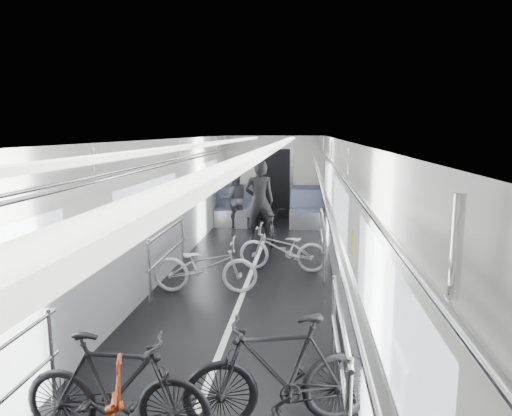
{
  "coord_description": "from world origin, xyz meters",
  "views": [
    {
      "loc": [
        0.95,
        -6.86,
        2.54
      ],
      "look_at": [
        0.0,
        1.85,
        1.06
      ],
      "focal_mm": 32.0,
      "sensor_mm": 36.0,
      "label": 1
    }
  ],
  "objects_px": {
    "person_seated": "(234,199)",
    "bike_right_near": "(280,372)",
    "bike_right_mid": "(283,248)",
    "bike_left_mid": "(116,389)",
    "bike_left_far": "(205,266)",
    "bike_aisle": "(271,224)",
    "person_standing": "(259,201)"
  },
  "relations": [
    {
      "from": "person_seated",
      "to": "bike_right_near",
      "type": "bearing_deg",
      "value": 82.25
    },
    {
      "from": "bike_right_near",
      "to": "bike_aisle",
      "type": "bearing_deg",
      "value": 171.11
    },
    {
      "from": "bike_aisle",
      "to": "bike_right_mid",
      "type": "bearing_deg",
      "value": -87.57
    },
    {
      "from": "bike_left_far",
      "to": "bike_aisle",
      "type": "distance_m",
      "value": 3.48
    },
    {
      "from": "bike_left_far",
      "to": "bike_right_mid",
      "type": "distance_m",
      "value": 1.71
    },
    {
      "from": "bike_right_mid",
      "to": "bike_right_near",
      "type": "bearing_deg",
      "value": 8.35
    },
    {
      "from": "bike_left_mid",
      "to": "bike_right_near",
      "type": "height_order",
      "value": "bike_right_near"
    },
    {
      "from": "bike_left_far",
      "to": "person_seated",
      "type": "bearing_deg",
      "value": 0.15
    },
    {
      "from": "bike_left_far",
      "to": "bike_aisle",
      "type": "relative_size",
      "value": 0.99
    },
    {
      "from": "bike_right_mid",
      "to": "bike_aisle",
      "type": "distance_m",
      "value": 2.16
    },
    {
      "from": "person_seated",
      "to": "bike_left_mid",
      "type": "bearing_deg",
      "value": 73.14
    },
    {
      "from": "bike_left_mid",
      "to": "bike_aisle",
      "type": "relative_size",
      "value": 0.95
    },
    {
      "from": "bike_right_mid",
      "to": "person_seated",
      "type": "bearing_deg",
      "value": -152.71
    },
    {
      "from": "person_standing",
      "to": "person_seated",
      "type": "bearing_deg",
      "value": -73.56
    },
    {
      "from": "bike_left_far",
      "to": "bike_aisle",
      "type": "xyz_separation_m",
      "value": [
        0.78,
        3.39,
        0.0
      ]
    },
    {
      "from": "bike_left_far",
      "to": "person_seated",
      "type": "height_order",
      "value": "person_seated"
    },
    {
      "from": "bike_left_far",
      "to": "bike_right_mid",
      "type": "relative_size",
      "value": 1.02
    },
    {
      "from": "bike_left_mid",
      "to": "bike_left_far",
      "type": "xyz_separation_m",
      "value": [
        -0.06,
        3.57,
        -0.04
      ]
    },
    {
      "from": "bike_left_far",
      "to": "bike_right_mid",
      "type": "bearing_deg",
      "value": -46.04
    },
    {
      "from": "bike_left_far",
      "to": "person_seated",
      "type": "distance_m",
      "value": 5.0
    },
    {
      "from": "person_seated",
      "to": "person_standing",
      "type": "bearing_deg",
      "value": 99.38
    },
    {
      "from": "bike_left_far",
      "to": "person_standing",
      "type": "height_order",
      "value": "person_standing"
    },
    {
      "from": "bike_right_near",
      "to": "person_standing",
      "type": "xyz_separation_m",
      "value": [
        -0.87,
        6.71,
        0.44
      ]
    },
    {
      "from": "bike_right_mid",
      "to": "bike_aisle",
      "type": "bearing_deg",
      "value": -164.2
    },
    {
      "from": "bike_right_mid",
      "to": "bike_left_far",
      "type": "bearing_deg",
      "value": -36.88
    },
    {
      "from": "bike_right_mid",
      "to": "person_standing",
      "type": "xyz_separation_m",
      "value": [
        -0.66,
        2.23,
        0.52
      ]
    },
    {
      "from": "bike_right_near",
      "to": "bike_right_mid",
      "type": "distance_m",
      "value": 4.49
    },
    {
      "from": "person_seated",
      "to": "bike_aisle",
      "type": "bearing_deg",
      "value": 105.18
    },
    {
      "from": "bike_aisle",
      "to": "person_seated",
      "type": "bearing_deg",
      "value": 116.83
    },
    {
      "from": "bike_left_mid",
      "to": "bike_right_near",
      "type": "distance_m",
      "value": 1.36
    },
    {
      "from": "bike_aisle",
      "to": "bike_right_near",
      "type": "bearing_deg",
      "value": -92.6
    },
    {
      "from": "bike_right_near",
      "to": "bike_right_mid",
      "type": "height_order",
      "value": "bike_right_near"
    }
  ]
}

